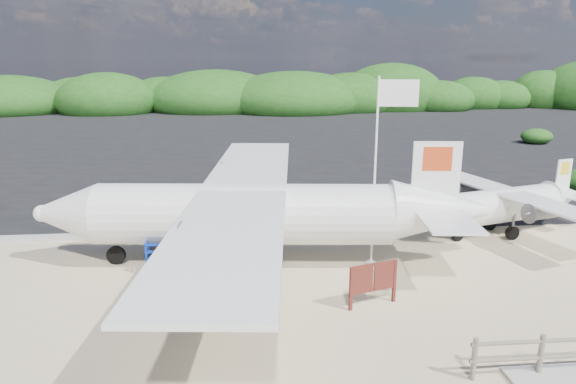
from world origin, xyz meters
name	(u,v)px	position (x,y,z in m)	size (l,w,h in m)	color
ground	(306,286)	(0.00, 0.00, 0.00)	(160.00, 160.00, 0.00)	beige
asphalt_apron	(263,138)	(0.00, 30.00, 0.00)	(90.00, 50.00, 0.04)	#B2B2B2
lagoon	(20,277)	(-9.00, 1.50, 0.00)	(9.00, 7.00, 0.40)	#B2B2B2
vegetation_band	(255,110)	(0.00, 55.00, 0.00)	(124.00, 8.00, 4.40)	#B2B2B2
baggage_cart	(187,267)	(-3.80, 1.82, 0.00)	(2.63, 1.50, 1.31)	#0C31B9
flagpole	(371,264)	(2.41, 1.55, 0.00)	(1.25, 0.52, 6.23)	white
signboard	(372,306)	(1.69, -1.43, 0.00)	(1.59, 0.15, 1.31)	maroon
crew_a	(182,214)	(-4.26, 5.19, 0.85)	(0.62, 0.41, 1.69)	#131A48
crew_b	(239,241)	(-2.04, 2.06, 0.79)	(0.76, 0.59, 1.57)	#131A48
aircraft_large	(524,158)	(17.64, 19.04, 0.00)	(17.79, 17.79, 5.34)	#B2B2B2
aircraft_small	(144,137)	(-10.44, 31.82, 0.00)	(7.45, 7.45, 2.68)	#B2B2B2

